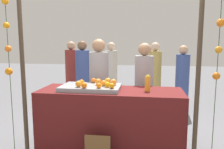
{
  "coord_description": "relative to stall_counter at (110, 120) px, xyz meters",
  "views": [
    {
      "loc": [
        0.49,
        -3.15,
        1.58
      ],
      "look_at": [
        0.0,
        0.15,
        1.1
      ],
      "focal_mm": 36.54,
      "sensor_mm": 36.0,
      "label": 1
    }
  ],
  "objects": [
    {
      "name": "stall_counter",
      "position": [
        0.0,
        0.0,
        0.0
      ],
      "size": [
        2.04,
        0.71,
        0.9
      ],
      "primitive_type": "cube",
      "color": "#5B1919",
      "rests_on": "ground_plane"
    },
    {
      "name": "orange_0",
      "position": [
        -0.29,
        0.19,
        0.55
      ],
      "size": [
        0.08,
        0.08,
        0.08
      ],
      "primitive_type": "sphere",
      "color": "orange",
      "rests_on": "orange_tray"
    },
    {
      "name": "orange_3",
      "position": [
        -0.03,
        -0.12,
        0.55
      ],
      "size": [
        0.08,
        0.08,
        0.08
      ],
      "primitive_type": "sphere",
      "color": "orange",
      "rests_on": "orange_tray"
    },
    {
      "name": "garland_strand_left",
      "position": [
        -1.3,
        -0.38,
        1.11
      ],
      "size": [
        0.1,
        0.1,
        2.19
      ],
      "color": "#2D4C23",
      "rests_on": "ground_plane"
    },
    {
      "name": "crowd_person_0",
      "position": [
        -0.38,
        2.52,
        0.28
      ],
      "size": [
        0.31,
        0.31,
        1.56
      ],
      "color": "beige",
      "rests_on": "ground_plane"
    },
    {
      "name": "crowd_person_3",
      "position": [
        -1.39,
        2.43,
        0.29
      ],
      "size": [
        0.32,
        0.32,
        1.58
      ],
      "color": "maroon",
      "rests_on": "ground_plane"
    },
    {
      "name": "orange_2",
      "position": [
        -0.42,
        -0.16,
        0.55
      ],
      "size": [
        0.09,
        0.09,
        0.09
      ],
      "primitive_type": "sphere",
      "color": "orange",
      "rests_on": "orange_tray"
    },
    {
      "name": "orange_4",
      "position": [
        -0.09,
        -0.03,
        0.55
      ],
      "size": [
        0.08,
        0.08,
        0.08
      ],
      "primitive_type": "sphere",
      "color": "orange",
      "rests_on": "orange_tray"
    },
    {
      "name": "orange_9",
      "position": [
        0.05,
        -0.19,
        0.55
      ],
      "size": [
        0.08,
        0.08,
        0.08
      ],
      "primitive_type": "sphere",
      "color": "orange",
      "rests_on": "orange_tray"
    },
    {
      "name": "ground_plane",
      "position": [
        0.0,
        0.0,
        -0.45
      ],
      "size": [
        24.0,
        24.0,
        0.0
      ],
      "primitive_type": "plane",
      "color": "slate"
    },
    {
      "name": "orange_5",
      "position": [
        -0.32,
        -0.22,
        0.55
      ],
      "size": [
        0.08,
        0.08,
        0.08
      ],
      "primitive_type": "sphere",
      "color": "orange",
      "rests_on": "orange_tray"
    },
    {
      "name": "vendor_right",
      "position": [
        0.47,
        0.64,
        0.28
      ],
      "size": [
        0.31,
        0.31,
        1.56
      ],
      "color": "#99999E",
      "rests_on": "ground_plane"
    },
    {
      "name": "crowd_person_2",
      "position": [
        1.31,
        2.07,
        0.25
      ],
      "size": [
        0.3,
        0.3,
        1.5
      ],
      "color": "#384C8C",
      "rests_on": "ground_plane"
    },
    {
      "name": "vendor_left",
      "position": [
        -0.29,
        0.59,
        0.31
      ],
      "size": [
        0.33,
        0.33,
        1.62
      ],
      "color": "#99999E",
      "rests_on": "ground_plane"
    },
    {
      "name": "orange_8",
      "position": [
        -0.06,
        0.15,
        0.55
      ],
      "size": [
        0.09,
        0.09,
        0.09
      ],
      "primitive_type": "sphere",
      "color": "orange",
      "rests_on": "orange_tray"
    },
    {
      "name": "crowd_person_1",
      "position": [
        0.71,
        2.41,
        0.28
      ],
      "size": [
        0.31,
        0.31,
        1.56
      ],
      "color": "tan",
      "rests_on": "ground_plane"
    },
    {
      "name": "orange_7",
      "position": [
        -0.43,
        0.01,
        0.55
      ],
      "size": [
        0.08,
        0.08,
        0.08
      ],
      "primitive_type": "sphere",
      "color": "orange",
      "rests_on": "orange_tray"
    },
    {
      "name": "crowd_person_4",
      "position": [
        -0.94,
        1.87,
        0.3
      ],
      "size": [
        0.32,
        0.32,
        1.6
      ],
      "color": "#384C8C",
      "rests_on": "ground_plane"
    },
    {
      "name": "orange_tray",
      "position": [
        -0.28,
        -0.02,
        0.48
      ],
      "size": [
        0.84,
        0.52,
        0.06
      ],
      "primitive_type": "cube",
      "color": "gray",
      "rests_on": "stall_counter"
    },
    {
      "name": "juice_bottle",
      "position": [
        0.52,
        0.0,
        0.55
      ],
      "size": [
        0.08,
        0.08,
        0.23
      ],
      "color": "orange",
      "rests_on": "stall_counter"
    },
    {
      "name": "orange_10",
      "position": [
        0.04,
        0.04,
        0.55
      ],
      "size": [
        0.09,
        0.09,
        0.09
      ],
      "primitive_type": "sphere",
      "color": "orange",
      "rests_on": "orange_tray"
    },
    {
      "name": "orange_6",
      "position": [
        -0.13,
        -0.19,
        0.54
      ],
      "size": [
        0.07,
        0.07,
        0.07
      ],
      "primitive_type": "sphere",
      "color": "orange",
      "rests_on": "orange_tray"
    },
    {
      "name": "orange_1",
      "position": [
        -0.19,
        0.04,
        0.55
      ],
      "size": [
        0.09,
        0.09,
        0.09
      ],
      "primitive_type": "sphere",
      "color": "orange",
      "rests_on": "orange_tray"
    },
    {
      "name": "canopy_post_left",
      "position": [
        -1.1,
        -0.39,
        0.72
      ],
      "size": [
        0.06,
        0.06,
        2.33
      ],
      "primitive_type": "cylinder",
      "color": "#473828",
      "rests_on": "ground_plane"
    },
    {
      "name": "canopy_post_right",
      "position": [
        1.1,
        -0.39,
        0.72
      ],
      "size": [
        0.06,
        0.06,
        2.33
      ],
      "primitive_type": "cylinder",
      "color": "#473828",
      "rests_on": "ground_plane"
    },
    {
      "name": "garland_strand_right",
      "position": [
        1.31,
        -0.39,
        1.22
      ],
      "size": [
        0.1,
        0.1,
        2.19
      ],
      "color": "#2D4C23",
      "rests_on": "ground_plane"
    }
  ]
}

